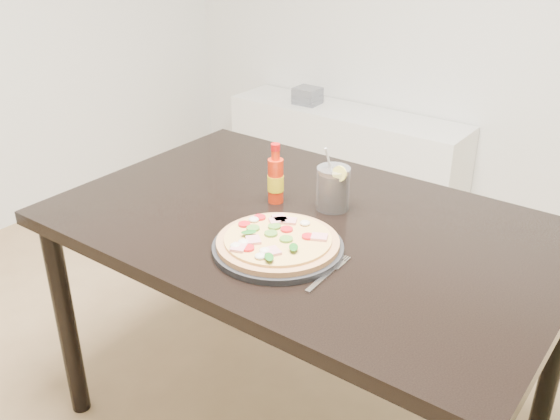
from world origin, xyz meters
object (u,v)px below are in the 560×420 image
Objects in this scene: dining_table at (305,247)px; cola_cup at (333,189)px; plate at (278,248)px; pizza at (277,241)px; hot_sauce_bottle at (276,179)px; fork at (329,272)px; media_console at (344,153)px.

cola_cup is at bearing 81.20° from dining_table.
pizza is (-0.00, -0.00, 0.02)m from plate.
dining_table is 7.77× the size of hot_sauce_bottle.
dining_table is 0.29m from fork.
dining_table is 4.20× the size of plate.
cola_cup is at bearing -60.65° from media_console.
media_console is (-0.84, 1.64, -0.42)m from dining_table.
cola_cup reaches higher than media_console.
cola_cup is at bearing 118.59° from fork.
hot_sauce_bottle is (-0.17, 0.23, 0.04)m from pizza.
pizza is 0.22× the size of media_console.
cola_cup is 0.36m from fork.
plate reaches higher than dining_table.
dining_table is at bearing -98.80° from cola_cup.
pizza is at bearing 172.58° from fork.
plate reaches higher than fork.
hot_sauce_bottle is 0.97× the size of cola_cup.
media_console is (-0.88, 1.82, -0.53)m from pizza.
fork is at bearing -35.31° from hot_sauce_bottle.
hot_sauce_bottle is 0.17m from cola_cup.
hot_sauce_bottle is 0.42m from fork.
plate is at bearing 172.25° from fork.
dining_table is at bearing -18.88° from hot_sauce_bottle.
hot_sauce_bottle is at bearing -158.37° from cola_cup.
cola_cup is (0.02, 0.11, 0.14)m from dining_table.
hot_sauce_bottle is at bearing 127.60° from pizza.
dining_table is 0.21m from pizza.
cola_cup is 1.84m from media_console.
cola_cup is (-0.02, 0.29, 0.03)m from pizza.
cola_cup reaches higher than fork.
plate is 0.24× the size of media_console.
fork is (0.18, -0.30, -0.06)m from cola_cup.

